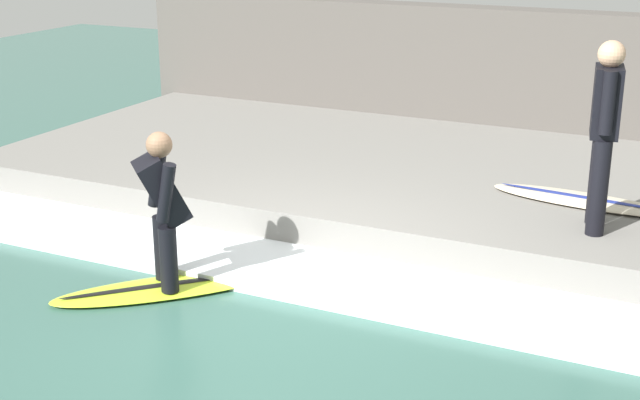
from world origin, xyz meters
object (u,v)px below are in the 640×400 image
Objects in this scene: surfer_riding at (163,202)px; surfboard_waiting_near at (583,200)px; surfboard_riding at (168,287)px; surfer_waiting_near at (604,126)px.

surfboard_waiting_near is at bearing -46.95° from surfer_riding.
surfer_riding is at bearing 133.05° from surfboard_waiting_near.
surfboard_riding is 0.94× the size of surfboard_waiting_near.
surfboard_waiting_near is (0.72, 0.22, -0.95)m from surfer_waiting_near.
surfer_riding reaches higher than surfboard_riding.
surfboard_riding is 0.80m from surfer_riding.
surfer_riding is 0.72× the size of surfboard_waiting_near.
surfer_riding is 3.96m from surfer_waiting_near.
surfer_riding reaches higher than surfboard_waiting_near.
surfboard_riding is 4.15m from surfer_waiting_near.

